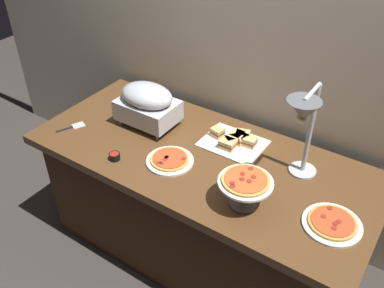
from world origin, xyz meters
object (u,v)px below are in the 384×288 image
at_px(heat_lamp, 304,118).
at_px(pizza_plate_raised_stand, 245,184).
at_px(chafing_dish, 147,103).
at_px(pizza_plate_front, 332,223).
at_px(sauce_cup_near, 115,156).
at_px(pizza_plate_center, 170,160).
at_px(serving_spatula, 72,127).
at_px(sandwich_platter, 235,140).

height_order(heat_lamp, pizza_plate_raised_stand, heat_lamp).
xyz_separation_m(chafing_dish, heat_lamp, (0.93, -0.05, 0.25)).
bearing_deg(pizza_plate_front, chafing_dish, 171.16).
bearing_deg(sauce_cup_near, pizza_plate_raised_stand, 6.75).
distance_m(pizza_plate_center, serving_spatula, 0.68).
bearing_deg(chafing_dish, serving_spatula, -141.66).
bearing_deg(chafing_dish, sandwich_platter, 12.02).
height_order(pizza_plate_raised_stand, sandwich_platter, pizza_plate_raised_stand).
xyz_separation_m(chafing_dish, serving_spatula, (-0.36, -0.28, -0.14)).
relative_size(heat_lamp, serving_spatula, 3.05).
bearing_deg(serving_spatula, heat_lamp, 10.36).
xyz_separation_m(chafing_dish, sauce_cup_near, (0.06, -0.36, -0.13)).
height_order(pizza_plate_raised_stand, serving_spatula, pizza_plate_raised_stand).
height_order(pizza_plate_front, pizza_plate_raised_stand, pizza_plate_raised_stand).
height_order(chafing_dish, pizza_plate_center, chafing_dish).
relative_size(heat_lamp, pizza_plate_front, 1.95).
relative_size(pizza_plate_front, serving_spatula, 1.57).
xyz_separation_m(heat_lamp, pizza_plate_raised_stand, (-0.14, -0.23, -0.28)).
bearing_deg(pizza_plate_center, sandwich_platter, 58.33).
height_order(pizza_plate_center, sandwich_platter, sandwich_platter).
bearing_deg(serving_spatula, pizza_plate_front, 3.65).
distance_m(heat_lamp, sandwich_platter, 0.57).
bearing_deg(pizza_plate_front, pizza_plate_center, -177.59).
height_order(chafing_dish, sandwich_platter, chafing_dish).
height_order(pizza_plate_front, pizza_plate_center, same).
bearing_deg(heat_lamp, pizza_plate_center, -164.19).
xyz_separation_m(pizza_plate_front, sauce_cup_near, (-1.12, -0.18, 0.01)).
bearing_deg(pizza_plate_raised_stand, chafing_dish, 160.52).
height_order(chafing_dish, heat_lamp, heat_lamp).
height_order(heat_lamp, sandwich_platter, heat_lamp).
bearing_deg(sauce_cup_near, sandwich_platter, 45.96).
xyz_separation_m(pizza_plate_center, serving_spatula, (-0.67, -0.06, -0.01)).
distance_m(chafing_dish, pizza_plate_front, 1.20).
distance_m(pizza_plate_raised_stand, sauce_cup_near, 0.74).
xyz_separation_m(heat_lamp, pizza_plate_center, (-0.61, -0.17, -0.39)).
relative_size(sandwich_platter, serving_spatula, 2.01).
height_order(sandwich_platter, sauce_cup_near, sandwich_platter).
bearing_deg(pizza_plate_center, sauce_cup_near, -150.43).
bearing_deg(pizza_plate_raised_stand, pizza_plate_center, 172.84).
relative_size(pizza_plate_center, serving_spatula, 1.49).
xyz_separation_m(pizza_plate_raised_stand, sauce_cup_near, (-0.73, -0.09, -0.10)).
bearing_deg(serving_spatula, pizza_plate_center, 5.25).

